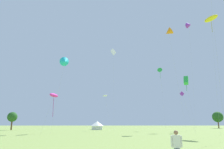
{
  "coord_description": "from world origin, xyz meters",
  "views": [
    {
      "loc": [
        -0.9,
        -5.44,
        2.06
      ],
      "look_at": [
        0.0,
        32.0,
        10.55
      ],
      "focal_mm": 34.57,
      "sensor_mm": 36.0,
      "label": 1
    }
  ],
  "objects_px": {
    "kite_green_delta": "(160,71)",
    "person_spectator": "(177,149)",
    "kite_green_box": "(186,80)",
    "kite_purple_diamond": "(182,95)",
    "tree_distant_right": "(12,117)",
    "kite_yellow_parafoil": "(211,19)",
    "kite_orange_delta": "(169,32)",
    "kite_purple_delta": "(189,25)",
    "kite_magenta_parafoil": "(54,95)",
    "kite_white_parafoil": "(105,96)",
    "festival_tent_left": "(97,125)",
    "kite_cyan_delta": "(65,62)",
    "tree_distant_left": "(218,117)",
    "kite_white_diamond": "(113,53)"
  },
  "relations": [
    {
      "from": "kite_green_delta",
      "to": "person_spectator",
      "type": "distance_m",
      "value": 58.76
    },
    {
      "from": "kite_green_delta",
      "to": "kite_green_box",
      "type": "relative_size",
      "value": 1.42
    },
    {
      "from": "kite_purple_diamond",
      "to": "tree_distant_right",
      "type": "bearing_deg",
      "value": 169.04
    },
    {
      "from": "kite_purple_diamond",
      "to": "kite_yellow_parafoil",
      "type": "distance_m",
      "value": 22.68
    },
    {
      "from": "kite_yellow_parafoil",
      "to": "kite_orange_delta",
      "type": "distance_m",
      "value": 12.7
    },
    {
      "from": "kite_yellow_parafoil",
      "to": "person_spectator",
      "type": "distance_m",
      "value": 42.32
    },
    {
      "from": "kite_purple_delta",
      "to": "kite_magenta_parafoil",
      "type": "bearing_deg",
      "value": -153.83
    },
    {
      "from": "kite_white_parafoil",
      "to": "kite_magenta_parafoil",
      "type": "distance_m",
      "value": 22.01
    },
    {
      "from": "kite_magenta_parafoil",
      "to": "kite_green_delta",
      "type": "bearing_deg",
      "value": 35.78
    },
    {
      "from": "kite_yellow_parafoil",
      "to": "person_spectator",
      "type": "bearing_deg",
      "value": -121.37
    },
    {
      "from": "kite_orange_delta",
      "to": "tree_distant_right",
      "type": "bearing_deg",
      "value": 160.06
    },
    {
      "from": "kite_green_delta",
      "to": "kite_white_parafoil",
      "type": "xyz_separation_m",
      "value": [
        -17.25,
        -0.9,
        -8.04
      ]
    },
    {
      "from": "kite_magenta_parafoil",
      "to": "kite_green_box",
      "type": "height_order",
      "value": "kite_green_box"
    },
    {
      "from": "festival_tent_left",
      "to": "kite_cyan_delta",
      "type": "bearing_deg",
      "value": -104.94
    },
    {
      "from": "kite_green_delta",
      "to": "tree_distant_left",
      "type": "bearing_deg",
      "value": 41.67
    },
    {
      "from": "kite_purple_delta",
      "to": "tree_distant_right",
      "type": "height_order",
      "value": "kite_purple_delta"
    },
    {
      "from": "kite_green_box",
      "to": "kite_yellow_parafoil",
      "type": "bearing_deg",
      "value": -76.0
    },
    {
      "from": "kite_white_parafoil",
      "to": "kite_purple_diamond",
      "type": "bearing_deg",
      "value": -13.77
    },
    {
      "from": "person_spectator",
      "to": "kite_magenta_parafoil",
      "type": "bearing_deg",
      "value": 112.85
    },
    {
      "from": "kite_green_box",
      "to": "tree_distant_right",
      "type": "bearing_deg",
      "value": 160.22
    },
    {
      "from": "kite_magenta_parafoil",
      "to": "tree_distant_left",
      "type": "distance_m",
      "value": 75.62
    },
    {
      "from": "kite_yellow_parafoil",
      "to": "kite_cyan_delta",
      "type": "relative_size",
      "value": 1.42
    },
    {
      "from": "kite_cyan_delta",
      "to": "festival_tent_left",
      "type": "xyz_separation_m",
      "value": [
        6.57,
        24.62,
        -14.29
      ]
    },
    {
      "from": "kite_purple_diamond",
      "to": "tree_distant_left",
      "type": "height_order",
      "value": "kite_purple_diamond"
    },
    {
      "from": "kite_purple_diamond",
      "to": "kite_orange_delta",
      "type": "bearing_deg",
      "value": -125.65
    },
    {
      "from": "tree_distant_right",
      "to": "kite_orange_delta",
      "type": "bearing_deg",
      "value": -19.94
    },
    {
      "from": "kite_purple_delta",
      "to": "kite_green_box",
      "type": "distance_m",
      "value": 25.23
    },
    {
      "from": "person_spectator",
      "to": "tree_distant_left",
      "type": "bearing_deg",
      "value": 61.7
    },
    {
      "from": "kite_green_delta",
      "to": "kite_orange_delta",
      "type": "height_order",
      "value": "kite_orange_delta"
    },
    {
      "from": "kite_yellow_parafoil",
      "to": "kite_magenta_parafoil",
      "type": "height_order",
      "value": "kite_yellow_parafoil"
    },
    {
      "from": "kite_purple_delta",
      "to": "tree_distant_left",
      "type": "xyz_separation_m",
      "value": [
        21.08,
        29.05,
        -28.41
      ]
    },
    {
      "from": "tree_distant_right",
      "to": "kite_green_delta",
      "type": "bearing_deg",
      "value": -4.43
    },
    {
      "from": "kite_orange_delta",
      "to": "festival_tent_left",
      "type": "bearing_deg",
      "value": 134.45
    },
    {
      "from": "kite_purple_diamond",
      "to": "festival_tent_left",
      "type": "relative_size",
      "value": 2.59
    },
    {
      "from": "kite_green_delta",
      "to": "kite_purple_diamond",
      "type": "bearing_deg",
      "value": -55.08
    },
    {
      "from": "kite_white_diamond",
      "to": "tree_distant_left",
      "type": "distance_m",
      "value": 57.98
    },
    {
      "from": "person_spectator",
      "to": "festival_tent_left",
      "type": "bearing_deg",
      "value": 96.05
    },
    {
      "from": "kite_green_delta",
      "to": "kite_magenta_parafoil",
      "type": "xyz_separation_m",
      "value": [
        -27.83,
        -20.06,
        -10.4
      ]
    },
    {
      "from": "kite_cyan_delta",
      "to": "kite_white_parafoil",
      "type": "bearing_deg",
      "value": 61.87
    },
    {
      "from": "kite_yellow_parafoil",
      "to": "kite_green_delta",
      "type": "height_order",
      "value": "kite_yellow_parafoil"
    },
    {
      "from": "kite_magenta_parafoil",
      "to": "festival_tent_left",
      "type": "relative_size",
      "value": 1.99
    },
    {
      "from": "kite_yellow_parafoil",
      "to": "kite_white_diamond",
      "type": "height_order",
      "value": "kite_white_diamond"
    },
    {
      "from": "person_spectator",
      "to": "kite_green_delta",
      "type": "bearing_deg",
      "value": 76.3
    },
    {
      "from": "kite_purple_diamond",
      "to": "festival_tent_left",
      "type": "distance_m",
      "value": 28.56
    },
    {
      "from": "kite_purple_delta",
      "to": "kite_white_parafoil",
      "type": "bearing_deg",
      "value": 178.6
    },
    {
      "from": "kite_yellow_parafoil",
      "to": "kite_green_box",
      "type": "bearing_deg",
      "value": 104.0
    },
    {
      "from": "kite_green_delta",
      "to": "kite_white_diamond",
      "type": "relative_size",
      "value": 0.78
    },
    {
      "from": "kite_green_delta",
      "to": "person_spectator",
      "type": "relative_size",
      "value": 11.02
    },
    {
      "from": "kite_cyan_delta",
      "to": "tree_distant_right",
      "type": "bearing_deg",
      "value": 132.53
    },
    {
      "from": "kite_white_diamond",
      "to": "kite_cyan_delta",
      "type": "bearing_deg",
      "value": -128.09
    }
  ]
}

